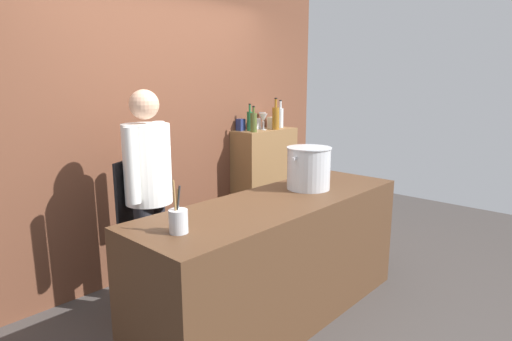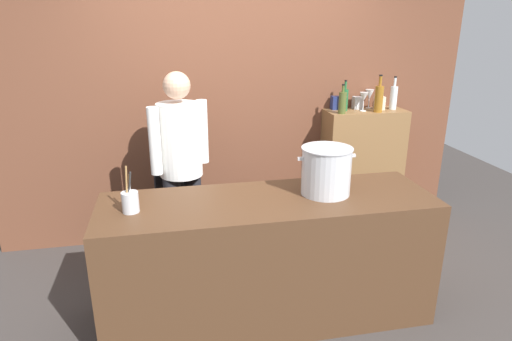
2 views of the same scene
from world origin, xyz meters
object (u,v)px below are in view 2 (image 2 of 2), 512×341
Objects in this scene: wine_bottle_olive at (342,102)px; wine_bottle_green at (345,99)px; spice_tin_cream at (380,103)px; utensil_crock at (130,201)px; spice_tin_silver at (357,103)px; wine_glass_tall at (364,97)px; wine_glass_wide at (369,95)px; spice_tin_navy at (335,103)px; chef at (181,160)px; wine_bottle_amber at (379,98)px; stockpot_large at (326,171)px; wine_bottle_clear at (394,97)px.

wine_bottle_olive is 0.14m from wine_bottle_green.
utensil_crock is at bearing -151.16° from spice_tin_cream.
wine_glass_tall is at bearing -83.68° from spice_tin_silver.
spice_tin_navy is at bearing -179.95° from wine_glass_wide.
chef is 1.80m from spice_tin_silver.
wine_bottle_olive is (1.47, 0.31, 0.35)m from chef.
utensil_crock is at bearing -148.22° from wine_bottle_olive.
spice_tin_cream is (0.42, 0.11, -0.04)m from wine_bottle_olive.
wine_bottle_amber is at bearing -31.63° from wine_glass_tall.
spice_tin_cream is (0.35, -0.02, -0.04)m from wine_bottle_green.
wine_bottle_amber is (0.88, 1.07, 0.28)m from stockpot_large.
chef is at bearing -167.59° from spice_tin_cream.
wine_bottle_amber reaches higher than wine_bottle_clear.
spice_tin_navy reaches higher than utensil_crock.
wine_glass_tall is at bearing -16.13° from wine_bottle_green.
wine_bottle_amber is 1.91× the size of wine_glass_wide.
spice_tin_silver is 0.93× the size of spice_tin_cream.
chef is 6.23× the size of wine_bottle_olive.
wine_bottle_olive is at bearing -162.97° from wine_glass_tall.
wine_bottle_clear reaches higher than wine_bottle_green.
stockpot_large is 1.47m from spice_tin_silver.
chef is 9.33× the size of wine_glass_wide.
wine_glass_tall is 0.19m from spice_tin_cream.
stockpot_large is 2.32× the size of wine_glass_tall.
wine_bottle_olive is 0.86× the size of wine_bottle_clear.
wine_bottle_green is 0.18m from wine_glass_tall.
utensil_crock is 2.40m from wine_glass_tall.
spice_tin_navy is (0.01, 0.20, -0.04)m from wine_bottle_olive.
chef reaches higher than utensil_crock.
wine_bottle_green is at bearing -164.96° from wine_glass_wide.
wine_glass_tall is (-0.12, 0.07, 0.00)m from wine_bottle_amber.
spice_tin_cream is (0.41, -0.09, 0.00)m from spice_tin_navy.
chef is 13.31× the size of spice_tin_navy.
wine_bottle_green is (1.54, 0.43, 0.36)m from chef.
wine_bottle_olive is at bearing -92.86° from spice_tin_navy.
utensil_crock is 2.28m from wine_bottle_green.
wine_glass_tall is 0.17m from wine_glass_wide.
chef is 13.30× the size of spice_tin_cream.
spice_tin_cream is (0.95, 1.17, 0.22)m from stockpot_large.
wine_glass_wide reaches higher than spice_tin_silver.
wine_bottle_clear is 2.48× the size of spice_tin_cream.
spice_tin_cream is (2.23, 1.23, 0.31)m from utensil_crock.
wine_bottle_clear reaches higher than stockpot_large.
utensil_crock is 1.65× the size of wine_glass_wide.
spice_tin_navy is (-0.54, 0.10, -0.05)m from wine_bottle_clear.
utensil_crock is 0.86× the size of wine_bottle_amber.
spice_tin_silver is at bearing 165.13° from chef.
wine_bottle_amber is at bearing -89.74° from wine_glass_wide.
utensil_crock is (-1.28, -0.05, -0.09)m from stockpot_large.
wine_bottle_amber reaches higher than spice_tin_navy.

